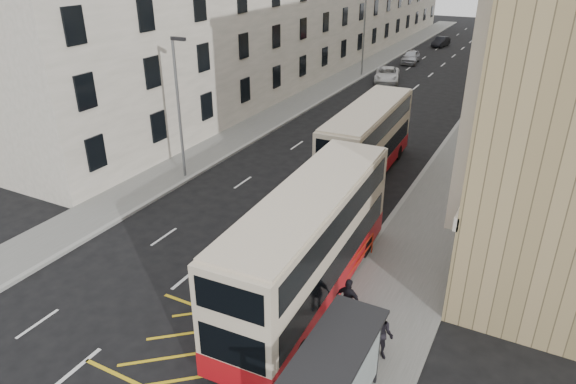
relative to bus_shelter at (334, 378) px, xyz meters
The scene contains 19 objects.
ground 8.62m from the bus_shelter, behind, with size 200.00×200.00×0.00m, color black.
pavement_right 30.46m from the bus_shelter, 90.65° to the left, with size 4.00×120.00×0.15m, color slate.
pavement_left 34.34m from the bus_shelter, 117.53° to the left, with size 3.00×120.00×0.15m, color slate.
kerb_right 30.55m from the bus_shelter, 94.41° to the left, with size 0.25×120.00×0.15m, color gray.
kerb_left 33.67m from the bus_shelter, 115.26° to the left, with size 0.25×120.00×0.15m, color gray.
road_markings 46.20m from the bus_shelter, 100.42° to the left, with size 10.00×110.00×0.01m, color silver, non-canonical shape.
terrace_left 50.98m from the bus_shelter, 115.38° to the left, with size 9.18×79.00×13.25m.
bus_shelter is the anchor object (origin of this frame).
guard_railing 6.61m from the bus_shelter, 108.82° to the left, with size 0.06×6.56×1.01m.
street_lamp_near 19.38m from the bus_shelter, 139.86° to the left, with size 0.93×0.18×8.00m.
street_lamp_far 44.94m from the bus_shelter, 109.12° to the left, with size 0.93×0.18×8.00m.
double_decker_front 6.46m from the bus_shelter, 121.18° to the left, with size 3.08×11.48×4.54m.
double_decker_rear 18.45m from the bus_shelter, 107.00° to the left, with size 2.80×10.73×4.25m.
pedestrian_mid 3.60m from the bus_shelter, 86.08° to the left, with size 0.87×0.68×1.78m, color black.
pedestrian_far 5.01m from the bus_shelter, 106.38° to the left, with size 1.01×0.42×1.72m, color black.
white_van 42.88m from the bus_shelter, 105.72° to the left, with size 2.33×5.06×1.41m, color white.
car_silver 52.83m from the bus_shelter, 103.12° to the left, with size 1.77×4.40×1.50m, color #B2B4BA.
car_dark 65.37m from the bus_shelter, 99.99° to the left, with size 1.37×3.94×1.30m, color black.
car_red 58.78m from the bus_shelter, 94.56° to the left, with size 2.11×5.19×1.51m, color #B01224.
Camera 1 is at (11.94, -9.85, 12.39)m, focal length 32.00 mm.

